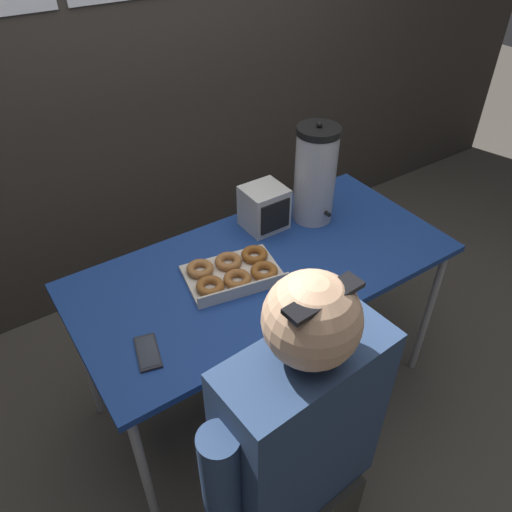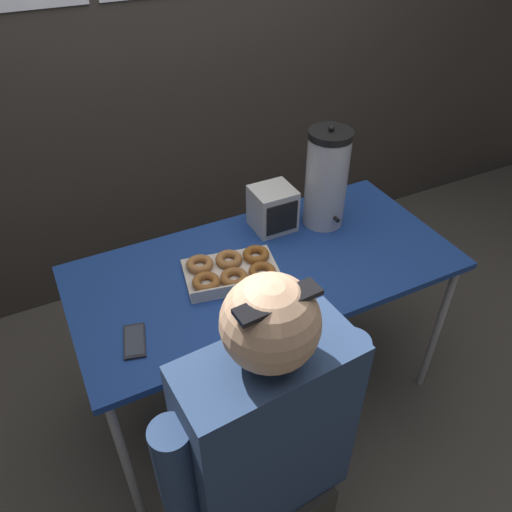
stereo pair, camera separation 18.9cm
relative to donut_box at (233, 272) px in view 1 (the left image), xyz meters
name	(u,v)px [view 1 (the left image)]	position (x,y,z in m)	size (l,w,h in m)	color
ground_plane	(263,387)	(0.14, -0.01, -0.80)	(12.00, 12.00, 0.00)	#4C473F
back_wall	(127,31)	(0.14, 1.12, 0.60)	(6.00, 0.11, 2.79)	#38332D
folding_table	(265,274)	(0.14, -0.01, -0.07)	(1.50, 0.72, 0.78)	navy
donut_box	(233,272)	(0.00, 0.00, 0.00)	(0.39, 0.30, 0.05)	beige
coffee_urn	(315,175)	(0.50, 0.15, 0.19)	(0.18, 0.20, 0.44)	#B7B7BC
cell_phone	(148,352)	(-0.42, -0.17, -0.02)	(0.10, 0.16, 0.01)	black
space_heater	(264,208)	(0.29, 0.21, 0.07)	(0.17, 0.16, 0.18)	silver
person_seated	(298,460)	(-0.19, -0.66, -0.16)	(0.62, 0.28, 1.34)	#33332D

